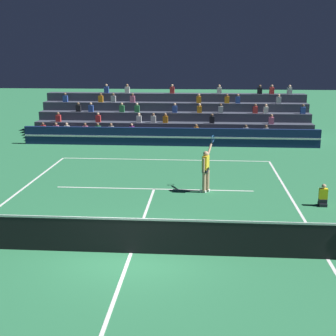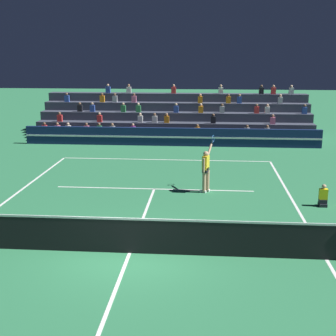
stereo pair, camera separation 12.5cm
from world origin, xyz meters
TOP-DOWN VIEW (x-y plane):
  - ground_plane at (0.00, 0.00)m, footprint 120.00×120.00m
  - court_lines at (0.00, 0.00)m, footprint 11.10×23.90m
  - tennis_net at (0.00, 0.00)m, footprint 12.00×0.10m
  - sponsor_banner_wall at (0.00, 15.74)m, footprint 18.00×0.26m
  - bleacher_stand at (-0.00, 19.54)m, footprint 18.08×4.75m
  - ball_kid_courtside at (6.49, 4.71)m, footprint 0.30×0.36m
  - tennis_player at (2.14, 6.20)m, footprint 0.60×1.29m
  - tennis_ball at (2.97, 1.14)m, footprint 0.07×0.07m

SIDE VIEW (x-z plane):
  - ground_plane at x=0.00m, z-range 0.00..0.00m
  - court_lines at x=0.00m, z-range 0.00..0.01m
  - tennis_ball at x=2.97m, z-range 0.00..0.07m
  - ball_kid_courtside at x=6.49m, z-range -0.09..0.75m
  - tennis_net at x=0.00m, z-range -0.01..1.09m
  - sponsor_banner_wall at x=0.00m, z-range 0.00..1.10m
  - tennis_player at x=2.14m, z-range -0.16..2.12m
  - bleacher_stand at x=0.00m, z-range -0.67..2.71m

